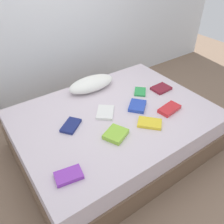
{
  "coord_description": "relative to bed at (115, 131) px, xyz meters",
  "views": [
    {
      "loc": [
        -1.1,
        -1.52,
        1.94
      ],
      "look_at": [
        0.0,
        0.05,
        0.48
      ],
      "focal_mm": 37.05,
      "sensor_mm": 36.0,
      "label": 1
    }
  ],
  "objects": [
    {
      "name": "ground_plane",
      "position": [
        0.0,
        0.0,
        -0.25
      ],
      "size": [
        8.0,
        8.0,
        0.0
      ],
      "primitive_type": "plane",
      "color": "#7F6651"
    },
    {
      "name": "textbook_purple",
      "position": [
        -0.75,
        -0.45,
        0.27
      ],
      "size": [
        0.22,
        0.16,
        0.03
      ],
      "primitive_type": "cube",
      "rotation": [
        0.0,
        0.0,
        -0.18
      ],
      "color": "purple",
      "rests_on": "bed"
    },
    {
      "name": "textbook_lime",
      "position": [
        -0.19,
        -0.28,
        0.27
      ],
      "size": [
        0.25,
        0.24,
        0.04
      ],
      "primitive_type": "cube",
      "rotation": [
        0.0,
        0.0,
        0.44
      ],
      "color": "#8CC638",
      "rests_on": "bed"
    },
    {
      "name": "bed",
      "position": [
        0.0,
        0.0,
        0.0
      ],
      "size": [
        2.0,
        1.5,
        0.5
      ],
      "color": "brown",
      "rests_on": "ground"
    },
    {
      "name": "textbook_yellow",
      "position": [
        0.17,
        -0.34,
        0.27
      ],
      "size": [
        0.26,
        0.27,
        0.03
      ],
      "primitive_type": "cube",
      "rotation": [
        0.0,
        0.0,
        -0.82
      ],
      "color": "yellow",
      "rests_on": "bed"
    },
    {
      "name": "textbook_blue",
      "position": [
        0.25,
        -0.06,
        0.27
      ],
      "size": [
        0.27,
        0.26,
        0.04
      ],
      "primitive_type": "cube",
      "rotation": [
        0.0,
        0.0,
        0.71
      ],
      "color": "#2847B7",
      "rests_on": "bed"
    },
    {
      "name": "textbook_green",
      "position": [
        0.47,
        0.15,
        0.26
      ],
      "size": [
        0.21,
        0.21,
        0.02
      ],
      "primitive_type": "cube",
      "rotation": [
        0.0,
        0.0,
        0.82
      ],
      "color": "green",
      "rests_on": "bed"
    },
    {
      "name": "textbook_red",
      "position": [
        0.49,
        -0.29,
        0.27
      ],
      "size": [
        0.26,
        0.17,
        0.04
      ],
      "primitive_type": "cube",
      "rotation": [
        0.0,
        0.0,
        0.15
      ],
      "color": "red",
      "rests_on": "bed"
    },
    {
      "name": "textbook_maroon",
      "position": [
        0.71,
        0.06,
        0.27
      ],
      "size": [
        0.22,
        0.17,
        0.03
      ],
      "primitive_type": "cube",
      "rotation": [
        0.0,
        0.0,
        0.04
      ],
      "color": "maroon",
      "rests_on": "bed"
    },
    {
      "name": "textbook_white",
      "position": [
        -0.09,
        0.05,
        0.27
      ],
      "size": [
        0.27,
        0.28,
        0.03
      ],
      "primitive_type": "cube",
      "rotation": [
        0.0,
        0.0,
        0.87
      ],
      "color": "white",
      "rests_on": "bed"
    },
    {
      "name": "textbook_navy",
      "position": [
        -0.47,
        0.06,
        0.27
      ],
      "size": [
        0.25,
        0.23,
        0.03
      ],
      "primitive_type": "cube",
      "rotation": [
        0.0,
        0.0,
        0.64
      ],
      "color": "navy",
      "rests_on": "bed"
    },
    {
      "name": "pillow",
      "position": [
        0.04,
        0.53,
        0.33
      ],
      "size": [
        0.56,
        0.26,
        0.15
      ],
      "primitive_type": "ellipsoid",
      "color": "white",
      "rests_on": "bed"
    }
  ]
}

